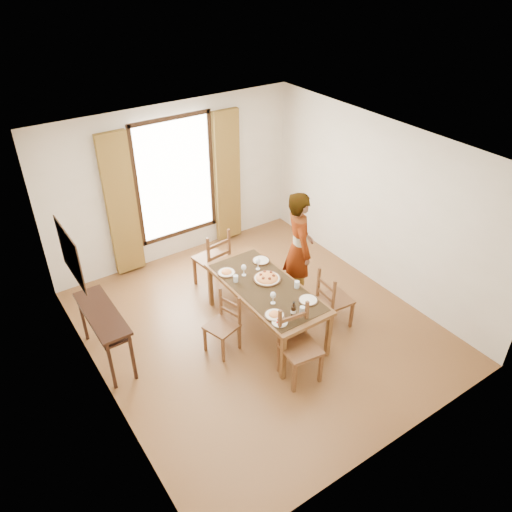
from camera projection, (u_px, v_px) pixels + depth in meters
ground at (258, 326)px, 7.35m from camera, size 5.00×5.00×0.00m
room_shell at (253, 233)px, 6.60m from camera, size 4.60×5.10×2.74m
console_table at (103, 319)px, 6.44m from camera, size 0.38×1.20×0.80m
dining_table at (266, 290)px, 6.95m from camera, size 0.88×1.96×0.76m
chair_west at (223, 326)px, 6.75m from camera, size 0.48×0.48×0.88m
chair_north at (213, 260)px, 7.95m from camera, size 0.53×0.53×1.06m
chair_south at (299, 347)px, 6.30m from camera, size 0.51×0.51×1.02m
chair_east at (333, 301)px, 7.16m from camera, size 0.45×0.45×0.95m
man at (299, 248)px, 7.46m from camera, size 0.97×0.90×1.83m
plate_sw at (274, 314)px, 6.37m from camera, size 0.27×0.27×0.05m
plate_se at (308, 299)px, 6.63m from camera, size 0.27×0.27×0.05m
plate_nw at (227, 272)px, 7.17m from camera, size 0.27×0.27×0.05m
plate_ne at (261, 260)px, 7.43m from camera, size 0.27×0.27×0.05m
pasta_platter at (267, 277)px, 7.03m from camera, size 0.40×0.40×0.10m
caprese_plate at (280, 322)px, 6.26m from camera, size 0.20×0.20×0.04m
wine_glass_a at (273, 298)px, 6.55m from camera, size 0.08×0.08×0.18m
wine_glass_b at (258, 264)px, 7.22m from camera, size 0.08×0.08×0.18m
wine_glass_c at (244, 270)px, 7.09m from camera, size 0.08×0.08×0.18m
tumbler_a at (297, 284)px, 6.87m from camera, size 0.07×0.07×0.10m
tumbler_b at (236, 279)px, 6.99m from camera, size 0.07×0.07×0.10m
tumbler_c at (302, 310)px, 6.40m from camera, size 0.07×0.07×0.10m
wine_bottle at (293, 310)px, 6.29m from camera, size 0.07×0.07×0.25m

